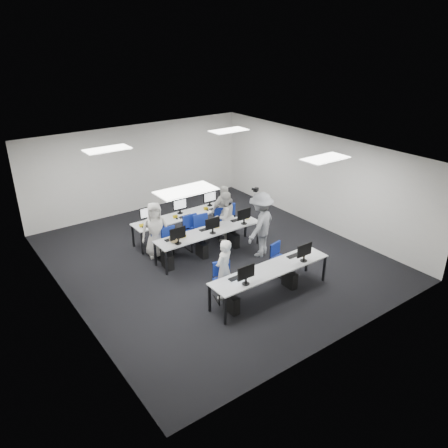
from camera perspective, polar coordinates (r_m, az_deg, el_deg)
room at (r=11.74m, az=-1.47°, el=2.16°), size 9.00×9.02×3.00m
ceiling_panels at (r=11.27m, az=-1.55°, el=9.18°), size 5.20×4.60×0.02m
desk_front at (r=10.41m, az=6.13°, el=-6.06°), size 3.20×0.70×0.73m
desk_mid at (r=12.22m, az=-1.97°, el=-1.12°), size 3.20×0.70×0.73m
desk_back at (r=13.31m, az=-5.35°, el=0.97°), size 3.20×0.70×0.73m
equipment_front at (r=10.45m, az=5.33°, el=-7.95°), size 2.51×0.41×1.19m
equipment_mid at (r=12.26m, az=-2.64°, el=-2.74°), size 2.91×0.41×1.19m
equipment_back at (r=13.54m, az=-4.64°, el=-0.08°), size 2.91×0.41×1.19m
chair_0 at (r=10.43m, az=0.00°, el=-8.35°), size 0.56×0.59×0.91m
chair_1 at (r=11.53m, az=7.29°, el=-5.28°), size 0.50×0.53×0.85m
chair_2 at (r=12.35m, az=-8.06°, el=-3.06°), size 0.49×0.53×0.94m
chair_3 at (r=12.77m, az=-3.97°, el=-1.85°), size 0.49×0.54×0.98m
chair_4 at (r=13.37m, az=-0.14°, el=-0.65°), size 0.57×0.60×0.91m
chair_5 at (r=12.56m, az=-7.61°, el=-2.62°), size 0.45×0.49×0.89m
chair_6 at (r=13.11m, az=-3.44°, el=-1.11°), size 0.55×0.59×0.98m
chair_7 at (r=13.71m, az=0.11°, el=0.10°), size 0.59×0.63×0.98m
handbag at (r=11.54m, az=-6.41°, el=-1.77°), size 0.40×0.29×0.30m
student_0 at (r=10.25m, az=-0.01°, el=-5.95°), size 0.64×0.54×1.51m
student_1 at (r=13.03m, az=0.06°, el=0.98°), size 0.82×0.67×1.54m
student_2 at (r=12.24m, az=-8.97°, el=-0.77°), size 0.91×0.74×1.60m
student_3 at (r=13.45m, az=-0.06°, el=1.81°), size 0.94×0.44×1.57m
photographer at (r=12.14m, az=4.82°, el=-0.07°), size 1.38×1.13×1.87m
dslr_camera at (r=11.84m, az=4.20°, el=4.50°), size 0.20×0.22×0.10m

